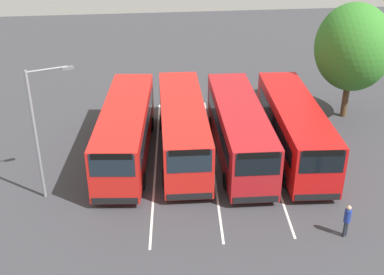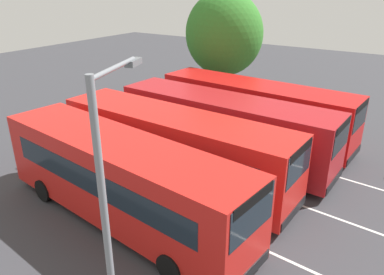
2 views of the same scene
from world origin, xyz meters
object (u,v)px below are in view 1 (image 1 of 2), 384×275
(bus_center_left, at_px, (183,127))
(bus_center_right, at_px, (239,129))
(bus_far_left, at_px, (126,130))
(bus_far_right, at_px, (294,127))
(depot_tree, at_px, (353,47))
(pedestrian, at_px, (347,218))
(street_lamp, at_px, (39,127))

(bus_center_left, distance_m, bus_center_right, 3.37)
(bus_far_left, relative_size, bus_far_right, 1.01)
(bus_center_left, distance_m, depot_tree, 13.10)
(bus_center_left, distance_m, pedestrian, 11.19)
(street_lamp, relative_size, depot_tree, 0.88)
(street_lamp, distance_m, depot_tree, 21.10)
(depot_tree, bearing_deg, street_lamp, -67.63)
(bus_far_left, bearing_deg, pedestrian, 55.11)
(street_lamp, xyz_separation_m, depot_tree, (-8.02, 19.49, 0.98))
(pedestrian, distance_m, depot_tree, 14.67)
(bus_far_left, distance_m, bus_far_right, 10.09)
(pedestrian, bearing_deg, bus_center_right, -10.78)
(depot_tree, bearing_deg, bus_far_left, -74.62)
(bus_center_left, xyz_separation_m, depot_tree, (-4.24, 11.96, 3.25))
(bus_far_right, xyz_separation_m, pedestrian, (8.06, 0.12, -0.80))
(bus_far_left, height_order, depot_tree, depot_tree)
(bus_center_right, relative_size, bus_far_right, 1.00)
(bus_far_right, distance_m, depot_tree, 8.02)
(bus_center_right, xyz_separation_m, street_lamp, (3.11, -10.83, 2.27))
(depot_tree, bearing_deg, bus_center_right, -60.45)
(bus_far_left, height_order, pedestrian, bus_far_left)
(bus_far_right, xyz_separation_m, street_lamp, (2.97, -14.18, 2.27))
(bus_far_left, bearing_deg, bus_center_left, 95.98)
(bus_far_left, bearing_deg, bus_far_right, 91.54)
(bus_center_left, height_order, street_lamp, street_lamp)
(bus_far_left, relative_size, bus_center_right, 1.01)
(bus_far_left, distance_m, bus_center_right, 6.74)
(depot_tree, bearing_deg, bus_center_left, -70.48)
(bus_center_right, height_order, pedestrian, bus_center_right)
(bus_far_right, bearing_deg, bus_far_left, -90.88)
(street_lamp, bearing_deg, bus_far_left, 23.30)
(bus_center_right, bearing_deg, bus_center_left, -99.19)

